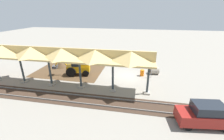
{
  "coord_description": "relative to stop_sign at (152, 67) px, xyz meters",
  "views": [
    {
      "loc": [
        -1.57,
        19.89,
        8.77
      ],
      "look_at": [
        1.79,
        2.11,
        1.6
      ],
      "focal_mm": 24.0,
      "sensor_mm": 36.0,
      "label": 1
    }
  ],
  "objects": [
    {
      "name": "distant_parked_car",
      "position": [
        -3.71,
        8.83,
        -0.58
      ],
      "size": [
        4.38,
        2.24,
        1.98
      ],
      "color": "maroon",
      "rests_on": "ground"
    },
    {
      "name": "concrete_pipe",
      "position": [
        -0.53,
        -1.5,
        -1.04
      ],
      "size": [
        1.37,
        1.22,
        1.06
      ],
      "color": "#9E9384",
      "rests_on": "ground"
    },
    {
      "name": "backhoe",
      "position": [
        10.5,
        0.94,
        -0.3
      ],
      "size": [
        5.38,
        2.28,
        2.82
      ],
      "color": "orange",
      "rests_on": "ground"
    },
    {
      "name": "dirt_mound",
      "position": [
        14.56,
        -1.46,
        -1.56
      ],
      "size": [
        3.67,
        3.67,
        2.01
      ],
      "primitive_type": "cone",
      "color": "#4C3823",
      "rests_on": "ground"
    },
    {
      "name": "platform_canopy",
      "position": [
        10.52,
        4.59,
        2.61
      ],
      "size": [
        20.87,
        3.2,
        4.9
      ],
      "color": "#9E998E",
      "rests_on": "ground"
    },
    {
      "name": "traffic_barrel",
      "position": [
        1.25,
        -0.44,
        -1.11
      ],
      "size": [
        0.56,
        0.56,
        0.9
      ],
      "primitive_type": "cylinder",
      "color": "orange",
      "rests_on": "ground"
    },
    {
      "name": "rail_tracks",
      "position": [
        3.38,
        7.2,
        -1.54
      ],
      "size": [
        60.0,
        2.58,
        0.15
      ],
      "color": "slate",
      "rests_on": "ground"
    },
    {
      "name": "stop_sign",
      "position": [
        0.0,
        0.0,
        0.0
      ],
      "size": [
        0.74,
        0.22,
        2.18
      ],
      "color": "gray",
      "rests_on": "ground"
    },
    {
      "name": "dirt_work_zone",
      "position": [
        12.46,
        -0.28,
        -1.56
      ],
      "size": [
        10.21,
        7.0,
        0.01
      ],
      "primitive_type": "cube",
      "color": "#4C3823",
      "rests_on": "ground"
    },
    {
      "name": "ground_plane",
      "position": [
        3.38,
        0.02,
        -1.56
      ],
      "size": [
        120.0,
        120.0,
        0.0
      ],
      "primitive_type": "plane",
      "color": "gray"
    }
  ]
}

